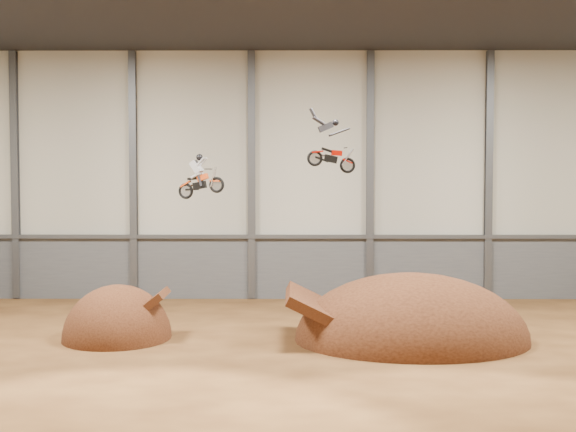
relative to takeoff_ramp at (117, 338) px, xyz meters
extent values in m
plane|color=#492A13|center=(8.58, -3.84, 0.00)|extent=(40.00, 40.00, 0.00)
cube|color=beige|center=(8.58, 11.16, 7.00)|extent=(40.00, 0.10, 14.00)
cube|color=#53555A|center=(8.58, 11.06, 1.75)|extent=(39.80, 0.18, 3.50)
cube|color=#47494F|center=(8.58, 10.91, 3.55)|extent=(39.80, 0.35, 0.20)
cube|color=#47494F|center=(-8.08, 10.96, 7.00)|extent=(0.40, 0.36, 13.90)
cube|color=#47494F|center=(-1.42, 10.96, 7.00)|extent=(0.40, 0.36, 13.90)
cube|color=#47494F|center=(5.25, 10.96, 7.00)|extent=(0.40, 0.36, 13.90)
cube|color=#47494F|center=(11.92, 10.96, 7.00)|extent=(0.40, 0.36, 13.90)
cube|color=#47494F|center=(18.58, 10.96, 7.00)|extent=(0.40, 0.36, 13.90)
ellipsoid|color=#36190D|center=(0.00, 0.00, 0.00)|extent=(4.63, 5.34, 4.63)
ellipsoid|color=#36190D|center=(12.61, -0.34, 0.00)|extent=(9.93, 8.78, 5.73)
camera|label=1|loc=(7.53, -34.14, 7.08)|focal=50.00mm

